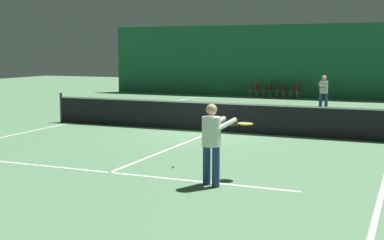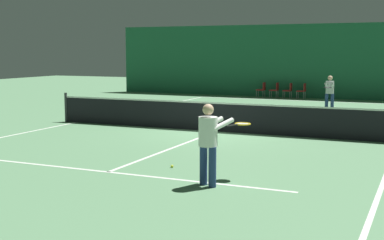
{
  "view_description": "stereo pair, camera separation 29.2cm",
  "coord_description": "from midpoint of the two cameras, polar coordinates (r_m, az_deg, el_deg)",
  "views": [
    {
      "loc": [
        5.97,
        -16.08,
        2.6
      ],
      "look_at": [
        0.97,
        -4.12,
        0.91
      ],
      "focal_mm": 50.0,
      "sensor_mm": 36.0,
      "label": 1
    },
    {
      "loc": [
        6.24,
        -15.97,
        2.6
      ],
      "look_at": [
        0.97,
        -4.12,
        0.91
      ],
      "focal_mm": 50.0,
      "sensor_mm": 36.0,
      "label": 2
    }
  ],
  "objects": [
    {
      "name": "court_line_centre",
      "position": [
        17.34,
        3.11,
        -1.22
      ],
      "size": [
        0.1,
        12.8,
        0.0
      ],
      "color": "silver",
      "rests_on": "ground"
    },
    {
      "name": "ground_plane",
      "position": [
        17.34,
        3.11,
        -1.23
      ],
      "size": [
        60.0,
        60.0,
        0.0
      ],
      "primitive_type": "plane",
      "color": "#56845B"
    },
    {
      "name": "courtside_chair_1",
      "position": [
        30.15,
        9.14,
        3.28
      ],
      "size": [
        0.44,
        0.44,
        0.84
      ],
      "rotation": [
        0.0,
        0.0,
        -1.57
      ],
      "color": "#99999E",
      "rests_on": "ground"
    },
    {
      "name": "player_near",
      "position": [
        10.27,
        2.71,
        -1.95
      ],
      "size": [
        0.86,
        1.34,
        1.6
      ],
      "rotation": [
        0.0,
        0.0,
        1.15
      ],
      "color": "navy",
      "rests_on": "ground"
    },
    {
      "name": "courtside_chair_0",
      "position": [
        30.36,
        7.75,
        3.34
      ],
      "size": [
        0.44,
        0.44,
        0.84
      ],
      "rotation": [
        0.0,
        0.0,
        -1.57
      ],
      "color": "#99999E",
      "rests_on": "ground"
    },
    {
      "name": "court_line_baseline_far",
      "position": [
        28.7,
        11.62,
        2.05
      ],
      "size": [
        11.0,
        0.1,
        0.0
      ],
      "color": "silver",
      "rests_on": "ground"
    },
    {
      "name": "backdrop_curtain",
      "position": [
        30.25,
        12.42,
        6.15
      ],
      "size": [
        23.0,
        0.12,
        4.06
      ],
      "color": "#1E5B3D",
      "rests_on": "ground"
    },
    {
      "name": "courtside_chair_3",
      "position": [
        29.8,
        11.98,
        3.17
      ],
      "size": [
        0.44,
        0.44,
        0.84
      ],
      "rotation": [
        0.0,
        0.0,
        -1.57
      ],
      "color": "#99999E",
      "rests_on": "ground"
    },
    {
      "name": "court_line_service_far",
      "position": [
        23.38,
        8.71,
        0.94
      ],
      "size": [
        8.25,
        0.1,
        0.0
      ],
      "color": "silver",
      "rests_on": "ground"
    },
    {
      "name": "courtside_chair_2",
      "position": [
        29.97,
        10.55,
        3.23
      ],
      "size": [
        0.44,
        0.44,
        0.84
      ],
      "rotation": [
        0.0,
        0.0,
        -1.57
      ],
      "color": "#99999E",
      "rests_on": "ground"
    },
    {
      "name": "court_line_sideline_left",
      "position": [
        19.95,
        -11.81,
        -0.24
      ],
      "size": [
        0.1,
        23.8,
        0.0
      ],
      "color": "silver",
      "rests_on": "ground"
    },
    {
      "name": "court_line_service_near",
      "position": [
        11.69,
        -8.22,
        -5.51
      ],
      "size": [
        8.25,
        0.1,
        0.0
      ],
      "color": "silver",
      "rests_on": "ground"
    },
    {
      "name": "tennis_ball",
      "position": [
        11.99,
        -1.45,
        -4.96
      ],
      "size": [
        0.07,
        0.07,
        0.07
      ],
      "color": "#D1DB33",
      "rests_on": "ground"
    },
    {
      "name": "player_far",
      "position": [
        23.98,
        14.81,
        3.07
      ],
      "size": [
        0.43,
        1.31,
        1.53
      ],
      "rotation": [
        0.0,
        0.0,
        -1.5
      ],
      "color": "navy",
      "rests_on": "ground"
    },
    {
      "name": "tennis_net",
      "position": [
        17.27,
        3.12,
        0.44
      ],
      "size": [
        12.0,
        0.1,
        1.07
      ],
      "color": "black",
      "rests_on": "ground"
    }
  ]
}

